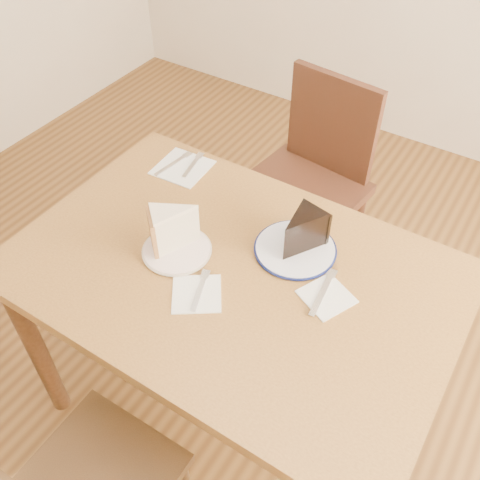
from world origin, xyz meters
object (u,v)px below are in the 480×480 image
chair_far (307,182)px  plate_navy (295,249)px  table (232,292)px  plate_cream (177,250)px  carrot_cake (177,228)px  chocolate_cake (299,235)px

chair_far → plate_navy: chair_far is taller
table → plate_cream: size_ratio=6.45×
table → carrot_cake: 0.24m
chair_far → plate_navy: size_ratio=4.05×
plate_cream → carrot_cake: size_ratio=1.47×
plate_navy → carrot_cake: size_ratio=1.75×
chair_far → plate_cream: 0.81m
table → chocolate_cake: size_ratio=9.21×
chair_far → plate_navy: (0.24, -0.58, 0.26)m
chair_far → carrot_cake: (-0.05, -0.74, 0.32)m
plate_navy → chocolate_cake: bearing=32.8°
chair_far → chocolate_cake: bearing=120.1°
plate_cream → table: bearing=9.9°
plate_navy → chocolate_cake: size_ratio=1.70×
chair_far → plate_cream: (-0.04, -0.76, 0.26)m
table → plate_cream: 0.20m
plate_cream → carrot_cake: (-0.01, 0.02, 0.06)m
chair_far → plate_cream: chair_far is taller
chair_far → carrot_cake: size_ratio=7.08×
chair_far → chocolate_cake: 0.70m
plate_navy → table: bearing=-126.0°
carrot_cake → chair_far: bearing=128.7°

